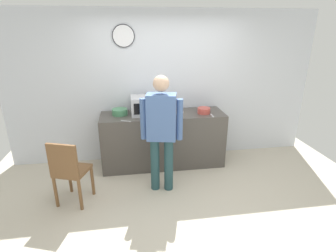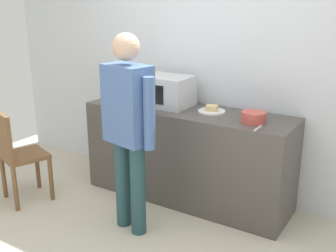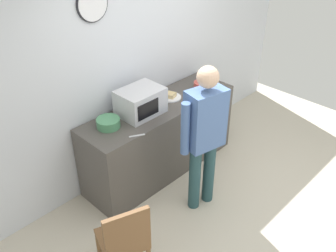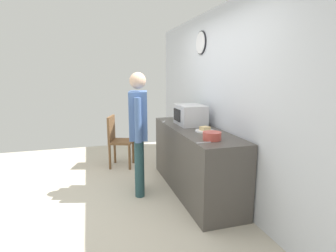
{
  "view_description": "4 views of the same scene",
  "coord_description": "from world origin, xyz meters",
  "px_view_note": "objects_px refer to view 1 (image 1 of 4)",
  "views": [
    {
      "loc": [
        -0.63,
        -2.97,
        2.28
      ],
      "look_at": [
        -0.06,
        0.76,
        0.88
      ],
      "focal_mm": 28.24,
      "sensor_mm": 36.0,
      "label": 1
    },
    {
      "loc": [
        1.78,
        -2.11,
        1.95
      ],
      "look_at": [
        -0.08,
        0.86,
        0.86
      ],
      "focal_mm": 43.47,
      "sensor_mm": 36.0,
      "label": 2
    },
    {
      "loc": [
        -2.77,
        -1.55,
        3.11
      ],
      "look_at": [
        -0.27,
        0.9,
        0.88
      ],
      "focal_mm": 40.02,
      "sensor_mm": 36.0,
      "label": 3
    },
    {
      "loc": [
        3.38,
        -0.2,
        1.69
      ],
      "look_at": [
        -0.28,
        0.88,
        0.95
      ],
      "focal_mm": 28.71,
      "sensor_mm": 36.0,
      "label": 4
    }
  ],
  "objects_px": {
    "cereal_bowl": "(120,112)",
    "sandwich_plate": "(176,111)",
    "wooden_chair": "(69,170)",
    "fork_utensil": "(126,121)",
    "spoon_utensil": "(212,115)",
    "person_standing": "(161,127)",
    "salad_bowl": "(204,111)",
    "microwave": "(146,105)"
  },
  "relations": [
    {
      "from": "spoon_utensil",
      "to": "wooden_chair",
      "type": "distance_m",
      "value": 2.33
    },
    {
      "from": "cereal_bowl",
      "to": "microwave",
      "type": "bearing_deg",
      "value": -4.49
    },
    {
      "from": "microwave",
      "to": "spoon_utensil",
      "type": "distance_m",
      "value": 1.1
    },
    {
      "from": "fork_utensil",
      "to": "wooden_chair",
      "type": "xyz_separation_m",
      "value": [
        -0.77,
        -0.67,
        -0.41
      ]
    },
    {
      "from": "salad_bowl",
      "to": "cereal_bowl",
      "type": "xyz_separation_m",
      "value": [
        -1.4,
        0.14,
        0.0
      ]
    },
    {
      "from": "cereal_bowl",
      "to": "person_standing",
      "type": "relative_size",
      "value": 0.15
    },
    {
      "from": "fork_utensil",
      "to": "wooden_chair",
      "type": "bearing_deg",
      "value": -138.75
    },
    {
      "from": "cereal_bowl",
      "to": "sandwich_plate",
      "type": "bearing_deg",
      "value": -1.15
    },
    {
      "from": "microwave",
      "to": "sandwich_plate",
      "type": "height_order",
      "value": "microwave"
    },
    {
      "from": "fork_utensil",
      "to": "cereal_bowl",
      "type": "bearing_deg",
      "value": 105.28
    },
    {
      "from": "fork_utensil",
      "to": "wooden_chair",
      "type": "relative_size",
      "value": 0.18
    },
    {
      "from": "spoon_utensil",
      "to": "wooden_chair",
      "type": "bearing_deg",
      "value": -161.15
    },
    {
      "from": "person_standing",
      "to": "spoon_utensil",
      "type": "bearing_deg",
      "value": 31.84
    },
    {
      "from": "salad_bowl",
      "to": "person_standing",
      "type": "height_order",
      "value": "person_standing"
    },
    {
      "from": "fork_utensil",
      "to": "spoon_utensil",
      "type": "distance_m",
      "value": 1.4
    },
    {
      "from": "salad_bowl",
      "to": "cereal_bowl",
      "type": "distance_m",
      "value": 1.41
    },
    {
      "from": "salad_bowl",
      "to": "person_standing",
      "type": "xyz_separation_m",
      "value": [
        -0.81,
        -0.71,
        0.02
      ]
    },
    {
      "from": "sandwich_plate",
      "to": "fork_utensil",
      "type": "xyz_separation_m",
      "value": [
        -0.85,
        -0.33,
        -0.02
      ]
    },
    {
      "from": "salad_bowl",
      "to": "spoon_utensil",
      "type": "bearing_deg",
      "value": -56.35
    },
    {
      "from": "fork_utensil",
      "to": "spoon_utensil",
      "type": "relative_size",
      "value": 1.0
    },
    {
      "from": "person_standing",
      "to": "fork_utensil",
      "type": "bearing_deg",
      "value": 134.61
    },
    {
      "from": "microwave",
      "to": "sandwich_plate",
      "type": "xyz_separation_m",
      "value": [
        0.5,
        0.02,
        -0.13
      ]
    },
    {
      "from": "wooden_chair",
      "to": "sandwich_plate",
      "type": "bearing_deg",
      "value": 31.91
    },
    {
      "from": "fork_utensil",
      "to": "salad_bowl",
      "type": "bearing_deg",
      "value": 9.41
    },
    {
      "from": "microwave",
      "to": "wooden_chair",
      "type": "height_order",
      "value": "microwave"
    },
    {
      "from": "sandwich_plate",
      "to": "person_standing",
      "type": "relative_size",
      "value": 0.15
    },
    {
      "from": "microwave",
      "to": "spoon_utensil",
      "type": "xyz_separation_m",
      "value": [
        1.06,
        -0.25,
        -0.15
      ]
    },
    {
      "from": "wooden_chair",
      "to": "microwave",
      "type": "bearing_deg",
      "value": 41.7
    },
    {
      "from": "salad_bowl",
      "to": "wooden_chair",
      "type": "xyz_separation_m",
      "value": [
        -2.07,
        -0.89,
        -0.46
      ]
    },
    {
      "from": "salad_bowl",
      "to": "cereal_bowl",
      "type": "height_order",
      "value": "cereal_bowl"
    },
    {
      "from": "cereal_bowl",
      "to": "fork_utensil",
      "type": "bearing_deg",
      "value": -74.72
    },
    {
      "from": "microwave",
      "to": "spoon_utensil",
      "type": "bearing_deg",
      "value": -13.22
    },
    {
      "from": "spoon_utensil",
      "to": "wooden_chair",
      "type": "xyz_separation_m",
      "value": [
        -2.17,
        -0.74,
        -0.41
      ]
    },
    {
      "from": "sandwich_plate",
      "to": "cereal_bowl",
      "type": "xyz_separation_m",
      "value": [
        -0.94,
        0.02,
        0.03
      ]
    },
    {
      "from": "sandwich_plate",
      "to": "wooden_chair",
      "type": "bearing_deg",
      "value": -148.09
    },
    {
      "from": "spoon_utensil",
      "to": "person_standing",
      "type": "relative_size",
      "value": 0.1
    },
    {
      "from": "sandwich_plate",
      "to": "microwave",
      "type": "bearing_deg",
      "value": -178.23
    },
    {
      "from": "cereal_bowl",
      "to": "wooden_chair",
      "type": "xyz_separation_m",
      "value": [
        -0.67,
        -1.02,
        -0.46
      ]
    },
    {
      "from": "spoon_utensil",
      "to": "microwave",
      "type": "bearing_deg",
      "value": 166.78
    },
    {
      "from": "cereal_bowl",
      "to": "spoon_utensil",
      "type": "xyz_separation_m",
      "value": [
        1.5,
        -0.28,
        -0.05
      ]
    },
    {
      "from": "cereal_bowl",
      "to": "wooden_chair",
      "type": "bearing_deg",
      "value": -123.26
    },
    {
      "from": "microwave",
      "to": "cereal_bowl",
      "type": "relative_size",
      "value": 1.95
    }
  ]
}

